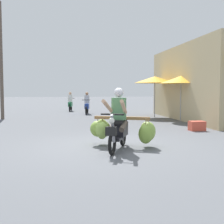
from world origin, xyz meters
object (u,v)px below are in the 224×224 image
Objects in this scene: motorbike_distant_ahead_left at (87,105)px; produce_crate at (197,126)px; market_umbrella_further_along at (155,80)px; motorbike_main_loaded at (121,128)px; utility_pole at (1,61)px; motorbike_distant_ahead_right at (70,103)px; market_umbrella_near_shop at (181,80)px.

produce_crate is at bearing -66.93° from motorbike_distant_ahead_left.
market_umbrella_further_along reaches higher than produce_crate.
motorbike_main_loaded is 10.08m from utility_pole.
motorbike_main_loaded is at bearing -60.82° from utility_pole.
motorbike_distant_ahead_right reaches higher than produce_crate.
motorbike_distant_ahead_left is 4.82m from market_umbrella_further_along.
utility_pole is (-8.18, 5.74, 2.85)m from produce_crate.
motorbike_distant_ahead_left is 6.67m from market_umbrella_near_shop.
motorbike_main_loaded is at bearing -140.92° from produce_crate.
motorbike_distant_ahead_right is 7.44m from market_umbrella_further_along.
motorbike_distant_ahead_left and motorbike_distant_ahead_right have the same top height.
motorbike_main_loaded is 0.32× the size of utility_pole.
motorbike_distant_ahead_right is at bearing 124.68° from market_umbrella_near_shop.
market_umbrella_further_along is 4.10× the size of produce_crate.
market_umbrella_near_shop is 9.26m from utility_pole.
market_umbrella_further_along is (4.61, -5.63, 1.53)m from motorbike_distant_ahead_right.
produce_crate is (3.42, 2.78, -0.35)m from motorbike_main_loaded.
market_umbrella_near_shop reaches higher than motorbike_distant_ahead_right.
market_umbrella_further_along is (3.46, 8.35, 1.58)m from motorbike_main_loaded.
market_umbrella_further_along is at bearing -37.95° from motorbike_distant_ahead_left.
motorbike_main_loaded is 0.87× the size of market_umbrella_near_shop.
motorbike_distant_ahead_right is 12.11m from produce_crate.
produce_crate is 10.39m from utility_pole.
motorbike_main_loaded is 0.84× the size of market_umbrella_further_along.
market_umbrella_further_along is 0.38× the size of utility_pole.
market_umbrella_further_along reaches higher than motorbike_main_loaded.
motorbike_distant_ahead_right is 9.48m from market_umbrella_near_shop.
market_umbrella_further_along is 5.89m from produce_crate.
market_umbrella_further_along reaches higher than motorbike_distant_ahead_left.
utility_pole reaches higher than motorbike_main_loaded.
produce_crate is (-0.75, -3.51, -1.85)m from market_umbrella_near_shop.
motorbike_distant_ahead_right is 2.89× the size of produce_crate.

